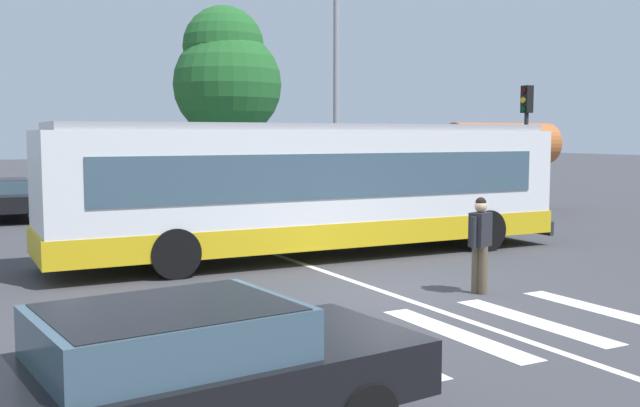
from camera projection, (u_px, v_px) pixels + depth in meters
ground_plane at (407, 293)px, 13.15m from camera, size 160.00×160.00×0.00m
city_transit_bus at (314, 188)px, 16.98m from camera, size 12.33×2.81×3.06m
pedestrian_crossing_street at (480, 240)px, 13.01m from camera, size 0.55×0.39×1.72m
foreground_sedan at (176, 371)px, 6.39m from camera, size 4.66×2.26×1.35m
parked_car_black at (3, 196)px, 24.54m from camera, size 2.15×4.62×1.35m
parked_car_red at (82, 194)px, 25.36m from camera, size 2.00×4.56×1.35m
parked_car_silver at (160, 192)px, 26.62m from camera, size 2.18×4.63×1.35m
parked_car_teal at (233, 189)px, 27.91m from camera, size 2.14×4.62×1.35m
parked_car_white at (295, 187)px, 29.21m from camera, size 2.17×4.63×1.35m
parked_car_blue at (350, 184)px, 30.57m from camera, size 2.25×4.66×1.35m
traffic_light_far_corner at (526, 129)px, 24.50m from camera, size 0.33×0.32×4.43m
bus_stop_shelter at (502, 145)px, 27.39m from camera, size 4.57×1.54×3.25m
twin_arm_street_lamp at (336, 56)px, 26.51m from camera, size 4.76×0.32×9.17m
background_tree_right at (226, 74)px, 30.77m from camera, size 4.52×4.52×8.16m
crosswalk_painted_stripes at (456, 333)px, 10.46m from camera, size 6.37×3.09×0.01m
lane_center_line at (337, 275)px, 14.76m from camera, size 0.16×24.00×0.01m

